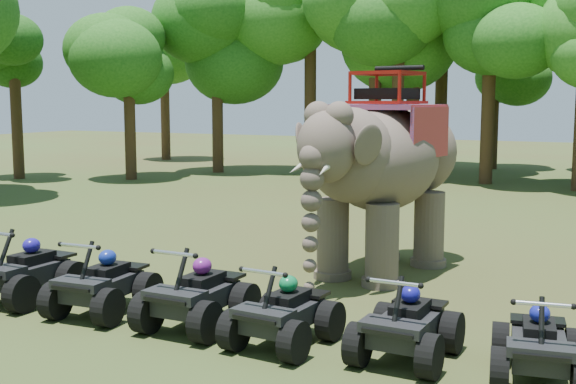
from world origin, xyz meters
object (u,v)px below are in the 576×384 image
elephant (384,171)px  atv_1 (102,275)px  atv_0 (25,263)px  atv_2 (197,286)px  atv_4 (407,315)px  atv_3 (283,304)px  atv_5 (539,336)px

elephant → atv_1: size_ratio=2.87×
elephant → atv_0: 7.28m
atv_1 → elephant: bearing=52.6°
elephant → atv_2: 5.33m
atv_2 → atv_4: size_ratio=1.08×
atv_3 → atv_4: size_ratio=1.00×
atv_2 → atv_4: atv_2 is taller
atv_5 → atv_3: bearing=174.5°
atv_4 → atv_0: bearing=-177.5°
atv_2 → atv_1: bearing=-177.3°
atv_1 → atv_2: atv_2 is taller
atv_4 → atv_5: atv_4 is taller
elephant → atv_4: size_ratio=3.00×
atv_5 → atv_0: bearing=171.4°
elephant → atv_3: 5.30m
atv_5 → atv_2: bearing=171.6°
atv_0 → atv_4: (7.12, 0.10, -0.05)m
elephant → atv_2: bearing=-96.9°
atv_3 → atv_0: bearing=-177.1°
elephant → atv_2: size_ratio=2.79×
atv_1 → atv_2: size_ratio=0.97×
atv_0 → atv_4: size_ratio=1.09×
atv_5 → atv_1: bearing=171.9°
atv_0 → elephant: bearing=45.3°
atv_1 → atv_3: size_ratio=1.04×
atv_1 → atv_4: bearing=-2.1°
atv_2 → atv_3: bearing=-4.8°
atv_2 → elephant: bearing=74.3°
atv_3 → atv_1: bearing=-177.3°
atv_0 → atv_1: bearing=0.4°
atv_1 → atv_3: atv_1 is taller
atv_0 → atv_3: 5.31m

